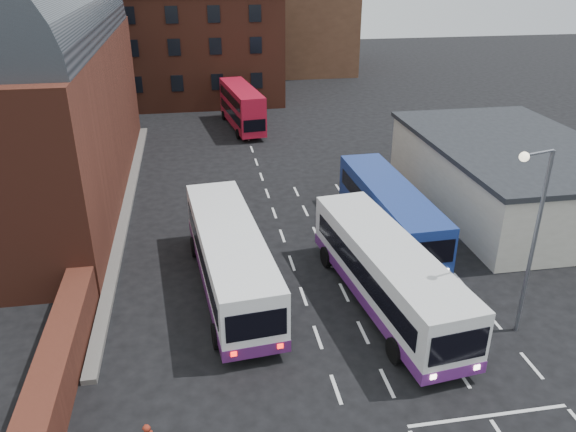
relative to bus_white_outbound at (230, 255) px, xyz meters
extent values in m
plane|color=black|center=(3.33, -6.82, -1.92)|extent=(180.00, 180.00, 0.00)
cube|color=#602B1E|center=(-12.17, 14.18, 3.08)|extent=(12.00, 28.00, 10.00)
cylinder|color=#1E2328|center=(-12.17, 14.18, 8.08)|extent=(12.00, 26.00, 12.00)
cube|color=#602B1E|center=(-6.87, -4.82, -1.02)|extent=(1.20, 10.00, 1.80)
cube|color=beige|center=(18.33, 7.18, 0.08)|extent=(10.00, 16.00, 4.00)
cube|color=#282B30|center=(18.33, 7.18, 2.18)|extent=(10.40, 16.40, 0.30)
cube|color=brown|center=(-2.67, 39.18, 3.58)|extent=(22.00, 10.00, 11.00)
cube|color=brown|center=(9.33, 59.18, 4.08)|extent=(22.00, 22.00, 12.00)
cube|color=white|center=(0.00, 0.00, -0.02)|extent=(3.82, 12.14, 2.71)
cube|color=black|center=(0.00, 0.00, 0.14)|extent=(3.77, 10.95, 0.98)
cylinder|color=black|center=(-1.71, 3.66, -1.38)|extent=(0.40, 1.11, 1.08)
cylinder|color=black|center=(-0.95, -4.34, -1.38)|extent=(0.40, 1.11, 1.08)
cylinder|color=black|center=(0.99, 3.91, -1.38)|extent=(0.40, 1.11, 1.08)
cylinder|color=black|center=(1.75, -4.08, -1.38)|extent=(0.40, 1.11, 1.08)
cube|color=silver|center=(6.89, -2.55, -0.05)|extent=(4.08, 12.01, 2.68)
cube|color=black|center=(6.89, -2.55, 0.11)|extent=(3.99, 10.83, 0.96)
cylinder|color=black|center=(8.67, -6.11, -1.39)|extent=(0.43, 1.10, 1.07)
cylinder|color=black|center=(7.71, 1.75, -1.39)|extent=(0.43, 1.10, 1.07)
cylinder|color=black|center=(6.01, -6.43, -1.39)|extent=(0.43, 1.10, 1.07)
cylinder|color=black|center=(5.05, 1.43, -1.39)|extent=(0.43, 1.10, 1.07)
cube|color=navy|center=(9.33, 4.17, -0.13)|extent=(2.90, 11.34, 2.56)
cube|color=black|center=(9.33, 4.17, 0.02)|extent=(2.92, 10.14, 0.92)
cylinder|color=black|center=(10.72, 0.63, -1.41)|extent=(0.32, 1.03, 1.02)
cylinder|color=black|center=(10.49, 8.20, -1.41)|extent=(0.32, 1.03, 1.02)
cylinder|color=black|center=(8.16, 0.55, -1.41)|extent=(0.32, 1.03, 1.02)
cylinder|color=black|center=(7.93, 8.12, -1.41)|extent=(0.32, 1.03, 1.02)
cube|color=#B5142D|center=(3.15, 27.46, 0.21)|extent=(3.41, 9.79, 3.40)
cube|color=black|center=(3.15, 27.46, -0.27)|extent=(3.31, 8.61, 0.78)
cylinder|color=black|center=(4.63, 24.58, -1.49)|extent=(0.36, 0.90, 0.87)
cylinder|color=black|center=(3.79, 30.97, -1.49)|extent=(0.36, 0.90, 0.87)
cylinder|color=black|center=(2.47, 24.29, -1.49)|extent=(0.36, 0.90, 0.87)
cylinder|color=black|center=(1.63, 30.69, -1.49)|extent=(0.36, 0.90, 0.87)
cylinder|color=slate|center=(11.93, -5.36, 2.18)|extent=(0.16, 0.16, 8.20)
cylinder|color=slate|center=(11.24, -5.54, 6.28)|extent=(1.41, 0.46, 0.10)
sphere|color=#FFF2CC|center=(10.54, -5.72, 6.22)|extent=(0.37, 0.37, 0.37)
camera|label=1|loc=(-1.18, -23.37, 12.96)|focal=35.00mm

